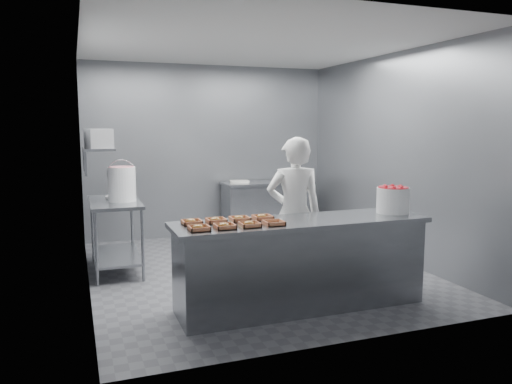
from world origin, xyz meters
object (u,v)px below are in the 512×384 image
at_px(tray_1, 225,226).
at_px(tray_6, 240,219).
at_px(tray_0, 199,228).
at_px(tray_2, 249,224).
at_px(tray_3, 274,223).
at_px(tray_7, 262,217).
at_px(glaze_bucket, 122,183).
at_px(service_counter, 301,263).
at_px(worker, 294,213).
at_px(appliance, 99,139).
at_px(tray_5, 216,220).
at_px(strawberry_tub, 393,199).
at_px(tray_4, 191,222).
at_px(back_counter, 267,208).
at_px(prep_table, 115,225).

xyz_separation_m(tray_1, tray_6, (0.24, 0.29, 0.00)).
xyz_separation_m(tray_0, tray_1, (0.24, 0.00, 0.00)).
bearing_deg(tray_2, tray_3, 0.00).
bearing_deg(tray_1, tray_7, 31.51).
bearing_deg(tray_0, glaze_bucket, 103.32).
relative_size(tray_1, tray_7, 1.00).
height_order(service_counter, worker, worker).
bearing_deg(appliance, tray_3, -64.67).
xyz_separation_m(tray_5, appliance, (-0.98, 1.53, 0.75)).
relative_size(tray_5, strawberry_tub, 0.55).
distance_m(tray_1, tray_6, 0.38).
xyz_separation_m(tray_6, strawberry_tub, (1.68, -0.13, 0.13)).
relative_size(tray_6, worker, 0.11).
bearing_deg(worker, tray_1, 48.42).
relative_size(tray_3, appliance, 0.62).
height_order(service_counter, glaze_bucket, glaze_bucket).
relative_size(tray_2, appliance, 0.62).
relative_size(tray_5, worker, 0.11).
bearing_deg(tray_2, tray_1, 180.00).
bearing_deg(tray_5, tray_4, 180.00).
xyz_separation_m(back_counter, tray_6, (-1.50, -3.10, 0.47)).
xyz_separation_m(back_counter, tray_4, (-1.98, -3.10, 0.47)).
relative_size(tray_2, worker, 0.11).
height_order(service_counter, tray_4, tray_4).
distance_m(prep_table, tray_4, 1.92).
xyz_separation_m(worker, strawberry_tub, (0.88, -0.59, 0.20)).
bearing_deg(tray_2, strawberry_tub, 5.57).
height_order(tray_2, worker, worker).
relative_size(tray_2, tray_7, 1.00).
bearing_deg(tray_5, worker, 23.94).
bearing_deg(tray_0, tray_1, 0.00).
relative_size(tray_4, appliance, 0.62).
bearing_deg(service_counter, appliance, 137.29).
bearing_deg(tray_4, tray_3, -22.14).
bearing_deg(tray_5, tray_3, -31.35).
height_order(tray_3, tray_4, tray_4).
height_order(prep_table, back_counter, same).
bearing_deg(tray_0, service_counter, 7.75).
xyz_separation_m(prep_table, tray_4, (0.57, -1.80, 0.33)).
distance_m(service_counter, tray_5, 0.97).
distance_m(tray_7, appliance, 2.25).
distance_m(tray_0, tray_7, 0.78).
relative_size(tray_2, strawberry_tub, 0.55).
height_order(tray_1, strawberry_tub, strawberry_tub).
height_order(tray_1, tray_6, same).
height_order(prep_table, tray_2, tray_2).
height_order(back_counter, tray_7, tray_7).
relative_size(back_counter, tray_7, 8.01).
distance_m(service_counter, tray_7, 0.61).
distance_m(service_counter, appliance, 2.76).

